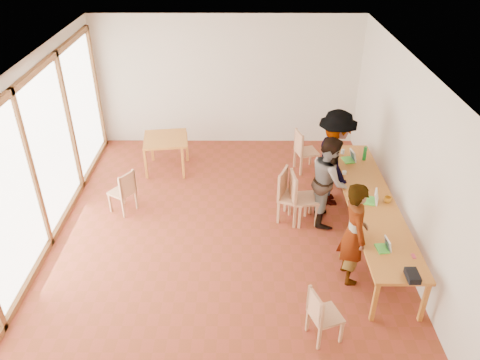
% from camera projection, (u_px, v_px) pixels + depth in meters
% --- Properties ---
extents(ground, '(8.00, 8.00, 0.00)m').
position_uv_depth(ground, '(222.00, 245.00, 8.01)').
color(ground, maroon).
rests_on(ground, ground).
extents(wall_back, '(6.00, 0.10, 3.00)m').
position_uv_depth(wall_back, '(227.00, 82.00, 10.65)').
color(wall_back, silver).
rests_on(wall_back, ground).
extents(wall_right, '(0.10, 8.00, 3.00)m').
position_uv_depth(wall_right, '(414.00, 169.00, 7.22)').
color(wall_right, silver).
rests_on(wall_right, ground).
extents(window_wall, '(0.10, 8.00, 3.00)m').
position_uv_depth(window_wall, '(30.00, 169.00, 7.24)').
color(window_wall, white).
rests_on(window_wall, ground).
extents(ceiling, '(6.00, 8.00, 0.04)m').
position_uv_depth(ceiling, '(218.00, 74.00, 6.44)').
color(ceiling, white).
rests_on(ceiling, wall_back).
extents(communal_table, '(0.80, 4.00, 0.75)m').
position_uv_depth(communal_table, '(370.00, 202.00, 7.88)').
color(communal_table, orange).
rests_on(communal_table, ground).
extents(side_table, '(0.90, 0.90, 0.75)m').
position_uv_depth(side_table, '(166.00, 141.00, 9.90)').
color(side_table, orange).
rests_on(side_table, ground).
extents(chair_near, '(0.49, 0.49, 0.44)m').
position_uv_depth(chair_near, '(320.00, 311.00, 6.06)').
color(chair_near, tan).
rests_on(chair_near, ground).
extents(chair_mid, '(0.52, 0.52, 0.53)m').
position_uv_depth(chair_mid, '(298.00, 193.00, 8.29)').
color(chair_mid, tan).
rests_on(chair_mid, ground).
extents(chair_far, '(0.61, 0.61, 0.53)m').
position_uv_depth(chair_far, '(288.00, 190.00, 8.36)').
color(chair_far, tan).
rests_on(chair_far, ground).
extents(chair_empty, '(0.53, 0.53, 0.49)m').
position_uv_depth(chair_empty, '(303.00, 147.00, 9.89)').
color(chair_empty, tan).
rests_on(chair_empty, ground).
extents(chair_spare, '(0.55, 0.55, 0.46)m').
position_uv_depth(chair_spare, '(125.00, 188.00, 8.59)').
color(chair_spare, tan).
rests_on(chair_spare, ground).
extents(person_near, '(0.46, 0.66, 1.70)m').
position_uv_depth(person_near, '(354.00, 233.00, 6.91)').
color(person_near, gray).
rests_on(person_near, ground).
extents(person_mid, '(0.65, 0.83, 1.66)m').
position_uv_depth(person_mid, '(329.00, 180.00, 8.23)').
color(person_mid, gray).
rests_on(person_mid, ground).
extents(person_far, '(0.83, 1.29, 1.89)m').
position_uv_depth(person_far, '(334.00, 158.00, 8.68)').
color(person_far, gray).
rests_on(person_far, ground).
extents(laptop_near, '(0.21, 0.24, 0.18)m').
position_uv_depth(laptop_near, '(385.00, 246.00, 6.73)').
color(laptop_near, '#54D540').
rests_on(laptop_near, communal_table).
extents(laptop_mid, '(0.29, 0.31, 0.22)m').
position_uv_depth(laptop_mid, '(373.00, 199.00, 7.76)').
color(laptop_mid, '#54D540').
rests_on(laptop_mid, communal_table).
extents(laptop_far, '(0.26, 0.29, 0.21)m').
position_uv_depth(laptop_far, '(350.00, 158.00, 8.99)').
color(laptop_far, '#54D540').
rests_on(laptop_far, communal_table).
extents(yellow_mug, '(0.17, 0.17, 0.10)m').
position_uv_depth(yellow_mug, '(388.00, 200.00, 7.76)').
color(yellow_mug, orange).
rests_on(yellow_mug, communal_table).
extents(green_bottle, '(0.07, 0.07, 0.28)m').
position_uv_depth(green_bottle, '(365.00, 153.00, 8.96)').
color(green_bottle, '#127C2B').
rests_on(green_bottle, communal_table).
extents(clear_glass, '(0.07, 0.07, 0.09)m').
position_uv_depth(clear_glass, '(343.00, 152.00, 9.23)').
color(clear_glass, silver).
rests_on(clear_glass, communal_table).
extents(condiment_cup, '(0.08, 0.08, 0.06)m').
position_uv_depth(condiment_cup, '(344.00, 173.00, 8.56)').
color(condiment_cup, white).
rests_on(condiment_cup, communal_table).
extents(pink_phone, '(0.05, 0.10, 0.01)m').
position_uv_depth(pink_phone, '(414.00, 256.00, 6.61)').
color(pink_phone, '#C6364E').
rests_on(pink_phone, communal_table).
extents(black_pouch, '(0.16, 0.26, 0.09)m').
position_uv_depth(black_pouch, '(413.00, 276.00, 6.21)').
color(black_pouch, black).
rests_on(black_pouch, communal_table).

